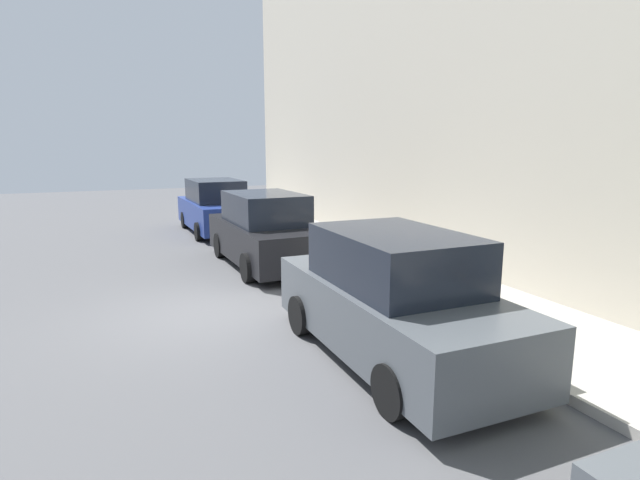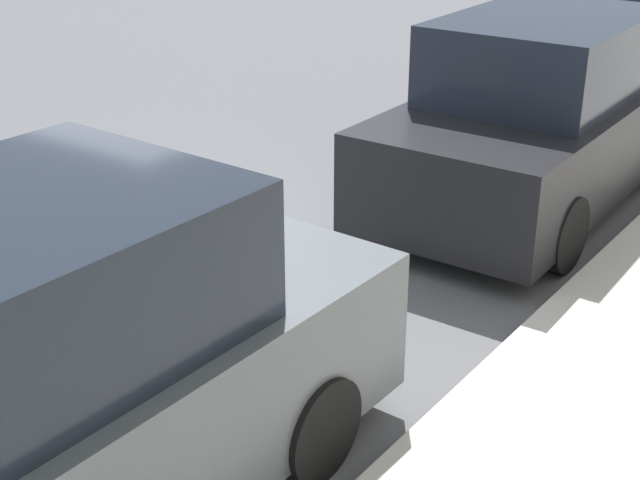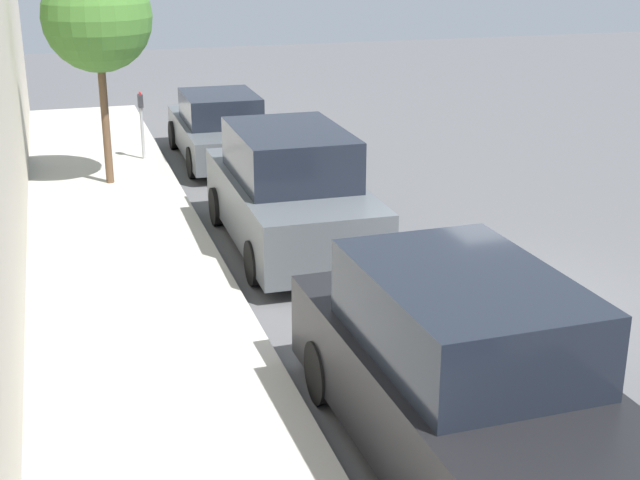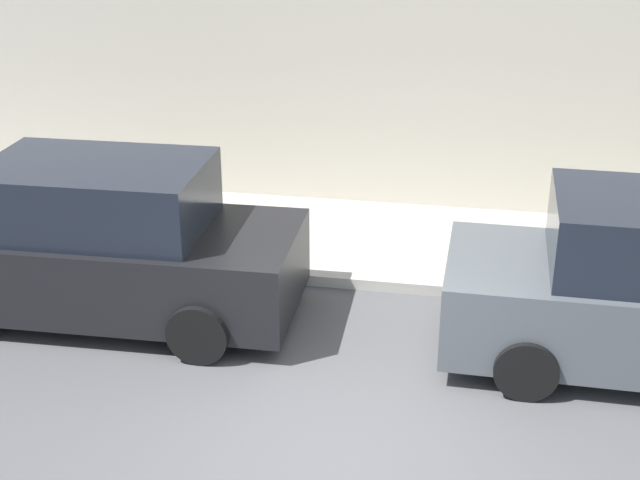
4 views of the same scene
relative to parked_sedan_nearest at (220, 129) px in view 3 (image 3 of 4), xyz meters
The scene contains 7 objects.
ground_plane 9.68m from the parked_sedan_nearest, 103.27° to the left, with size 60.00×60.00×0.00m, color #515154.
sidewalk 9.81m from the parked_sedan_nearest, 73.71° to the left, with size 2.92×32.00×0.15m.
parked_sedan_nearest is the anchor object (origin of this frame).
parked_suv_second 6.14m from the parked_sedan_nearest, 89.87° to the left, with size 2.08×4.82×1.98m.
parked_suv_third 12.72m from the parked_sedan_nearest, 89.60° to the left, with size 2.08×4.84×1.98m.
parking_meter_near 1.77m from the parked_sedan_nearest, ahead, with size 0.11×0.15×1.49m.
street_tree 4.14m from the parked_sedan_nearest, 34.06° to the left, with size 2.10×2.10×4.32m.
Camera 3 is at (5.82, 10.27, 4.99)m, focal length 50.00 mm.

